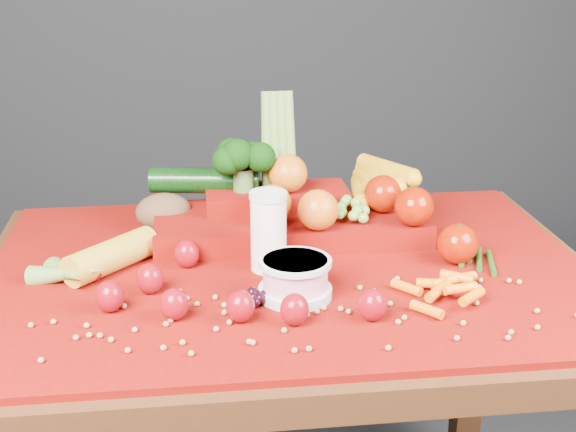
{
  "coord_description": "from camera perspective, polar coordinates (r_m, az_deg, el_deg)",
  "views": [
    {
      "loc": [
        -0.16,
        -1.3,
        1.33
      ],
      "look_at": [
        0.0,
        0.02,
        0.85
      ],
      "focal_mm": 50.0,
      "sensor_mm": 36.0,
      "label": 1
    }
  ],
  "objects": [
    {
      "name": "soybean_scatter",
      "position": [
        1.24,
        1.26,
        -7.06
      ],
      "size": [
        0.84,
        0.24,
        0.01
      ],
      "primitive_type": null,
      "color": "#AD854A",
      "rests_on": "red_cloth"
    },
    {
      "name": "baby_carrot_pile",
      "position": [
        1.31,
        10.72,
        -5.3
      ],
      "size": [
        0.17,
        0.17,
        0.03
      ],
      "primitive_type": null,
      "color": "orange",
      "rests_on": "red_cloth"
    },
    {
      "name": "red_cloth",
      "position": [
        1.43,
        0.1,
        -3.82
      ],
      "size": [
        1.05,
        0.75,
        0.01
      ],
      "primitive_type": "cube",
      "color": "#740D03",
      "rests_on": "table"
    },
    {
      "name": "potato",
      "position": [
        1.6,
        -8.81,
        0.27
      ],
      "size": [
        0.11,
        0.08,
        0.08
      ],
      "primitive_type": "ellipsoid",
      "color": "#50351F",
      "rests_on": "red_cloth"
    },
    {
      "name": "strawberry_scatter",
      "position": [
        1.28,
        -6.29,
        -5.09
      ],
      "size": [
        0.48,
        0.28,
        0.05
      ],
      "color": "maroon",
      "rests_on": "red_cloth"
    },
    {
      "name": "table",
      "position": [
        1.47,
        0.1,
        -7.43
      ],
      "size": [
        1.1,
        0.8,
        0.75
      ],
      "color": "#361D0C",
      "rests_on": "ground"
    },
    {
      "name": "corn_ear",
      "position": [
        1.41,
        -14.52,
        -3.61
      ],
      "size": [
        0.28,
        0.26,
        0.06
      ],
      "rotation": [
        0.0,
        0.0,
        0.82
      ],
      "color": "gold",
      "rests_on": "red_cloth"
    },
    {
      "name": "yogurt_bowl",
      "position": [
        1.3,
        0.51,
        -4.35
      ],
      "size": [
        0.12,
        0.12,
        0.07
      ],
      "rotation": [
        0.0,
        0.0,
        -0.27
      ],
      "color": "silver",
      "rests_on": "red_cloth"
    },
    {
      "name": "milk_glass",
      "position": [
        1.39,
        -1.4,
        -0.89
      ],
      "size": [
        0.07,
        0.07,
        0.14
      ],
      "rotation": [
        0.0,
        0.0,
        0.32
      ],
      "color": "white",
      "rests_on": "red_cloth"
    },
    {
      "name": "green_bean_pile",
      "position": [
        1.49,
        13.27,
        -2.84
      ],
      "size": [
        0.14,
        0.12,
        0.01
      ],
      "primitive_type": null,
      "color": "#1C4F12",
      "rests_on": "red_cloth"
    },
    {
      "name": "produce_mound",
      "position": [
        1.55,
        0.94,
        0.75
      ],
      "size": [
        0.59,
        0.36,
        0.27
      ],
      "color": "#740D03",
      "rests_on": "red_cloth"
    },
    {
      "name": "dark_grape_cluster",
      "position": [
        1.28,
        -1.79,
        -5.79
      ],
      "size": [
        0.06,
        0.05,
        0.03
      ],
      "primitive_type": null,
      "color": "black",
      "rests_on": "red_cloth"
    }
  ]
}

